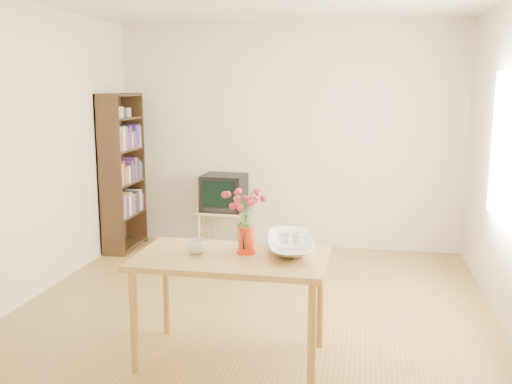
% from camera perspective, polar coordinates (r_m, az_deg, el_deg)
% --- Properties ---
extents(room, '(4.50, 4.50, 4.50)m').
position_cam_1_polar(room, '(4.46, -0.35, 3.12)').
color(room, olive).
rests_on(room, ground).
extents(table, '(1.29, 0.75, 0.75)m').
position_cam_1_polar(table, '(3.91, -2.50, -7.65)').
color(table, olive).
rests_on(table, ground).
extents(tv_stand, '(0.60, 0.45, 0.46)m').
position_cam_1_polar(tv_stand, '(6.67, -3.20, -2.41)').
color(tv_stand, tan).
rests_on(tv_stand, ground).
extents(bookshelf, '(0.28, 0.70, 1.80)m').
position_cam_1_polar(bookshelf, '(6.76, -13.18, 1.40)').
color(bookshelf, black).
rests_on(bookshelf, ground).
extents(pitcher, '(0.13, 0.20, 0.19)m').
position_cam_1_polar(pitcher, '(3.91, -1.00, -4.92)').
color(pitcher, red).
rests_on(pitcher, table).
extents(flowers, '(0.21, 0.21, 0.30)m').
position_cam_1_polar(flowers, '(3.85, -1.02, -1.47)').
color(flowers, '#E53550').
rests_on(flowers, pitcher).
extents(mug, '(0.18, 0.18, 0.10)m').
position_cam_1_polar(mug, '(3.93, -5.87, -5.46)').
color(mug, white).
rests_on(mug, table).
extents(bowl, '(0.55, 0.55, 0.45)m').
position_cam_1_polar(bowl, '(3.97, 3.44, -2.64)').
color(bowl, white).
rests_on(bowl, table).
extents(teacup_a, '(0.08, 0.08, 0.06)m').
position_cam_1_polar(teacup_a, '(3.99, 2.86, -3.25)').
color(teacup_a, white).
rests_on(teacup_a, bowl).
extents(teacup_b, '(0.09, 0.09, 0.07)m').
position_cam_1_polar(teacup_b, '(3.99, 4.11, -3.20)').
color(teacup_b, white).
rests_on(teacup_b, bowl).
extents(television, '(0.50, 0.47, 0.42)m').
position_cam_1_polar(television, '(6.63, -3.20, 0.02)').
color(television, black).
rests_on(television, tv_stand).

